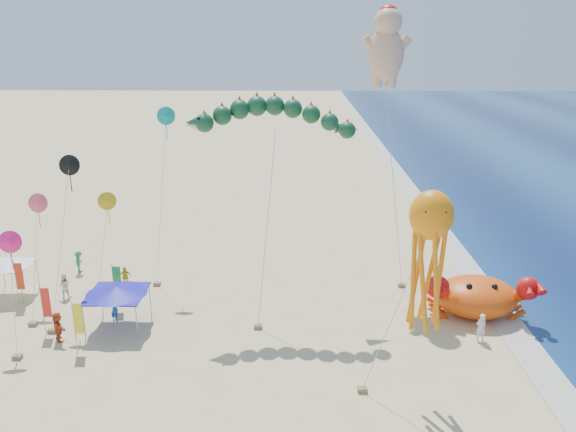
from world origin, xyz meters
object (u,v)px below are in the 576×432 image
Objects in this scene: crab_inflatable at (477,296)px; dragon_kite at (273,122)px; cherub_kite at (387,44)px; canopy_white at (9,263)px; octopus_kite at (428,250)px; canopy_blue at (116,291)px.

dragon_kite is (-13.19, 1.67, 10.93)m from crab_inflatable.
crab_inflatable is 17.21m from dragon_kite.
canopy_white is (-25.95, -4.36, -14.41)m from cherub_kite.
cherub_kite reaches higher than octopus_kite.
octopus_kite is 19.30m from canopy_blue.
canopy_blue is at bearing -153.10° from cherub_kite.
canopy_white is (-18.39, 0.76, -9.86)m from dragon_kite.
dragon_kite is at bearing 126.55° from octopus_kite.
canopy_white is at bearing 177.64° from dragon_kite.
cherub_kite reaches higher than crab_inflatable.
dragon_kite is at bearing -2.36° from canopy_white.
canopy_blue is 1.25× the size of canopy_white.
canopy_white is at bearing 153.79° from canopy_blue.
crab_inflatable is 12.16m from octopus_kite.
dragon_kite is at bearing 172.77° from crab_inflatable.
octopus_kite is at bearing -23.06° from canopy_white.
dragon_kite is 1.25× the size of octopus_kite.
dragon_kite is 0.69× the size of cherub_kite.
octopus_kite reaches higher than canopy_white.
octopus_kite is 28.83m from canopy_white.
dragon_kite is at bearing -145.89° from cherub_kite.
dragon_kite is at bearing 20.47° from canopy_blue.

